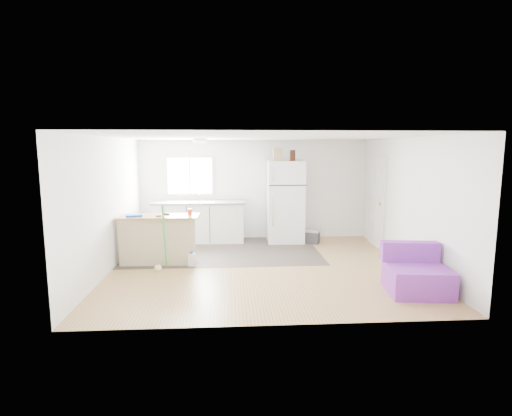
{
  "coord_description": "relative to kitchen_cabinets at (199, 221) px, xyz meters",
  "views": [
    {
      "loc": [
        -0.59,
        -7.19,
        2.19
      ],
      "look_at": [
        -0.07,
        0.7,
        1.01
      ],
      "focal_mm": 28.0,
      "sensor_mm": 36.0,
      "label": 1
    }
  ],
  "objects": [
    {
      "name": "room",
      "position": [
        1.32,
        -2.17,
        0.71
      ],
      "size": [
        5.51,
        5.01,
        2.41
      ],
      "color": "olive",
      "rests_on": "ground"
    },
    {
      "name": "vinyl_zone",
      "position": [
        0.59,
        -0.92,
        -0.49
      ],
      "size": [
        4.05,
        2.5,
        0.0
      ],
      "primitive_type": "cube",
      "color": "#342C27",
      "rests_on": "floor"
    },
    {
      "name": "window",
      "position": [
        -0.23,
        0.32,
        1.06
      ],
      "size": [
        1.18,
        0.06,
        0.98
      ],
      "color": "white",
      "rests_on": "back_wall"
    },
    {
      "name": "interior_door",
      "position": [
        4.04,
        -0.62,
        0.53
      ],
      "size": [
        0.11,
        0.92,
        2.1
      ],
      "color": "white",
      "rests_on": "right_wall"
    },
    {
      "name": "ceiling_fixture",
      "position": [
        0.12,
        -0.97,
        1.87
      ],
      "size": [
        0.3,
        0.3,
        0.07
      ],
      "primitive_type": "cylinder",
      "color": "white",
      "rests_on": "ceiling"
    },
    {
      "name": "kitchen_cabinets",
      "position": [
        0.0,
        0.0,
        0.0
      ],
      "size": [
        2.17,
        0.72,
        1.25
      ],
      "rotation": [
        0.0,
        0.0,
        -0.02
      ],
      "color": "white",
      "rests_on": "floor"
    },
    {
      "name": "peninsula",
      "position": [
        -0.66,
        -1.75,
        -0.02
      ],
      "size": [
        1.52,
        0.6,
        0.93
      ],
      "rotation": [
        0.0,
        0.0,
        -0.02
      ],
      "color": "tan",
      "rests_on": "floor"
    },
    {
      "name": "refrigerator",
      "position": [
        2.04,
        -0.08,
        0.47
      ],
      "size": [
        0.86,
        0.82,
        1.91
      ],
      "rotation": [
        0.0,
        0.0,
        -0.03
      ],
      "color": "white",
      "rests_on": "floor"
    },
    {
      "name": "cooler",
      "position": [
        2.6,
        -0.32,
        -0.32
      ],
      "size": [
        0.51,
        0.44,
        0.33
      ],
      "rotation": [
        0.0,
        0.0,
        -0.4
      ],
      "color": "#313134",
      "rests_on": "floor"
    },
    {
      "name": "purple_seat",
      "position": [
        3.58,
        -3.62,
        -0.22
      ],
      "size": [
        0.98,
        0.94,
        0.73
      ],
      "rotation": [
        0.0,
        0.0,
        -0.12
      ],
      "color": "purple",
      "rests_on": "floor"
    },
    {
      "name": "cleaner_jug",
      "position": [
        0.01,
        -2.03,
        -0.36
      ],
      "size": [
        0.14,
        0.11,
        0.29
      ],
      "rotation": [
        0.0,
        0.0,
        -0.14
      ],
      "color": "silver",
      "rests_on": "floor"
    },
    {
      "name": "mop",
      "position": [
        -0.54,
        -2.28,
        -0.26
      ],
      "size": [
        0.2,
        0.34,
        1.22
      ],
      "rotation": [
        0.0,
        0.0,
        0.02
      ],
      "color": "green",
      "rests_on": "floor"
    },
    {
      "name": "red_cup",
      "position": [
        -0.05,
        -1.69,
        0.5
      ],
      "size": [
        0.08,
        0.08,
        0.12
      ],
      "primitive_type": "cylinder",
      "rotation": [
        0.0,
        0.0,
        0.01
      ],
      "color": "red",
      "rests_on": "peninsula"
    },
    {
      "name": "blue_tray",
      "position": [
        -1.08,
        -1.8,
        0.45
      ],
      "size": [
        0.34,
        0.28,
        0.04
      ],
      "primitive_type": "cube",
      "rotation": [
        0.0,
        0.0,
        0.22
      ],
      "color": "#1345B2",
      "rests_on": "peninsula"
    },
    {
      "name": "tool_a",
      "position": [
        -0.51,
        -1.66,
        0.45
      ],
      "size": [
        0.15,
        0.07,
        0.03
      ],
      "primitive_type": "cube",
      "rotation": [
        0.0,
        0.0,
        -0.16
      ],
      "color": "black",
      "rests_on": "peninsula"
    },
    {
      "name": "tool_b",
      "position": [
        -0.61,
        -1.87,
        0.45
      ],
      "size": [
        0.11,
        0.07,
        0.03
      ],
      "primitive_type": "cube",
      "rotation": [
        0.0,
        0.0,
        0.35
      ],
      "color": "black",
      "rests_on": "peninsula"
    },
    {
      "name": "cardboard_box",
      "position": [
        1.83,
        -0.14,
        1.57
      ],
      "size": [
        0.2,
        0.11,
        0.3
      ],
      "primitive_type": "cube",
      "rotation": [
        0.0,
        0.0,
        0.05
      ],
      "color": "tan",
      "rests_on": "refrigerator"
    },
    {
      "name": "bottle_left",
      "position": [
        2.14,
        -0.19,
        1.55
      ],
      "size": [
        0.07,
        0.07,
        0.25
      ],
      "primitive_type": "cylinder",
      "rotation": [
        0.0,
        0.0,
        -0.06
      ],
      "color": "#37160A",
      "rests_on": "refrigerator"
    },
    {
      "name": "bottle_right",
      "position": [
        2.22,
        -0.09,
        1.55
      ],
      "size": [
        0.07,
        0.07,
        0.25
      ],
      "primitive_type": "cylinder",
      "rotation": [
        0.0,
        0.0,
        0.01
      ],
      "color": "#37160A",
      "rests_on": "refrigerator"
    }
  ]
}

